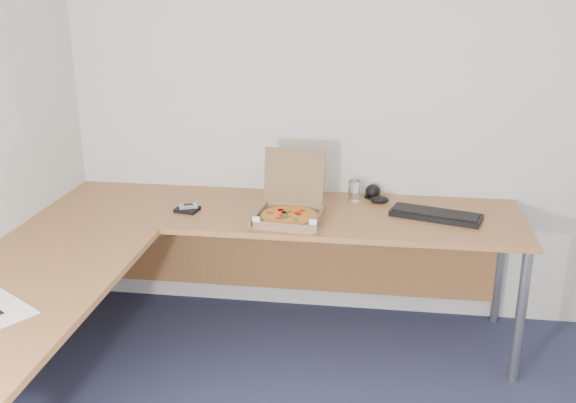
# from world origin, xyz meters

# --- Properties ---
(room_shell) EXTENTS (3.50, 3.50, 2.50)m
(room_shell) POSITION_xyz_m (0.00, 0.00, 1.25)
(room_shell) COLOR beige
(room_shell) RESTS_ON ground
(desk) EXTENTS (2.50, 2.20, 0.73)m
(desk) POSITION_xyz_m (-0.82, 0.97, 0.70)
(desk) COLOR #A36837
(desk) RESTS_ON ground
(pizza_box) EXTENTS (0.32, 0.37, 0.32)m
(pizza_box) POSITION_xyz_m (-0.44, 1.26, 0.77)
(pizza_box) COLOR #8D6846
(pizza_box) RESTS_ON desk
(drinking_glass) EXTENTS (0.06, 0.06, 0.11)m
(drinking_glass) POSITION_xyz_m (-0.13, 1.61, 0.79)
(drinking_glass) COLOR white
(drinking_glass) RESTS_ON desk
(keyboard) EXTENTS (0.48, 0.29, 0.03)m
(keyboard) POSITION_xyz_m (0.30, 1.39, 0.74)
(keyboard) COLOR black
(keyboard) RESTS_ON desk
(mouse) EXTENTS (0.11, 0.08, 0.04)m
(mouse) POSITION_xyz_m (0.01, 1.59, 0.75)
(mouse) COLOR black
(mouse) RESTS_ON desk
(wallet) EXTENTS (0.13, 0.11, 0.02)m
(wallet) POSITION_xyz_m (-0.99, 1.31, 0.74)
(wallet) COLOR black
(wallet) RESTS_ON desk
(phone) EXTENTS (0.11, 0.08, 0.02)m
(phone) POSITION_xyz_m (-0.98, 1.31, 0.76)
(phone) COLOR #B2B5BA
(phone) RESTS_ON wallet
(dome_speaker) EXTENTS (0.10, 0.10, 0.08)m
(dome_speaker) POSITION_xyz_m (-0.03, 1.68, 0.77)
(dome_speaker) COLOR black
(dome_speaker) RESTS_ON desk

